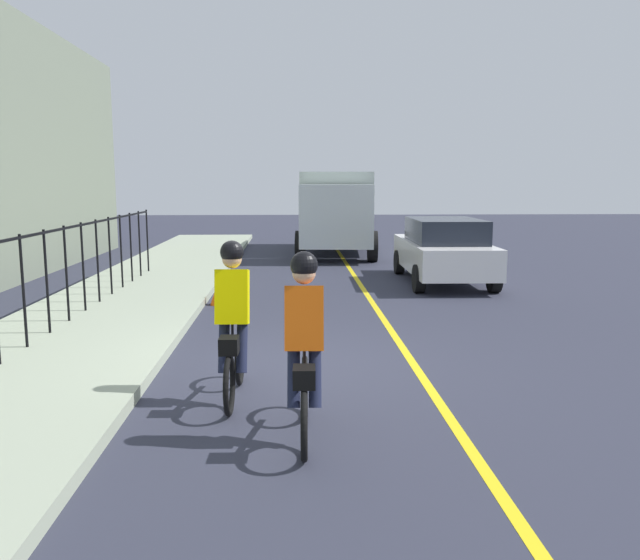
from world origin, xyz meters
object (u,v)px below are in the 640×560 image
patrol_sedan (443,249)px  traffic_cone_near (219,292)px  box_truck_background (337,208)px  cyclist_follow (304,348)px  cyclist_lead (233,322)px

patrol_sedan → traffic_cone_near: patrol_sedan is taller
patrol_sedan → box_truck_background: (6.83, 2.14, 0.73)m
cyclist_follow → traffic_cone_near: cyclist_follow is taller
cyclist_follow → box_truck_background: box_truck_background is taller
cyclist_follow → box_truck_background: bearing=-3.6°
cyclist_lead → traffic_cone_near: bearing=9.5°
patrol_sedan → traffic_cone_near: size_ratio=8.31×
cyclist_follow → patrol_sedan: bearing=-19.1°
cyclist_lead → cyclist_follow: same height
traffic_cone_near → patrol_sedan: bearing=-62.9°
cyclist_lead → patrol_sedan: cyclist_lead is taller
traffic_cone_near → cyclist_follow: bearing=-167.1°
cyclist_follow → box_truck_background: size_ratio=0.27×
patrol_sedan → traffic_cone_near: 5.85m
cyclist_follow → patrol_sedan: size_ratio=0.41×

